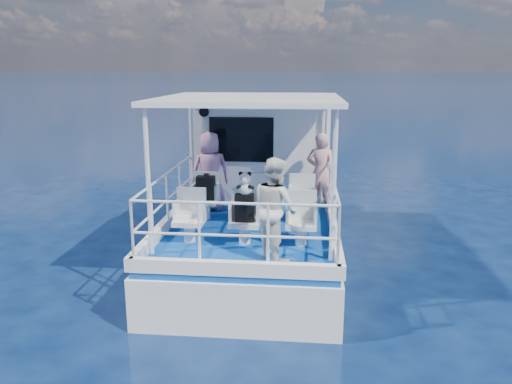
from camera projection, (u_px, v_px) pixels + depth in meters
ground at (252, 269)px, 9.31m from camera, size 2000.00×2000.00×0.00m
hull at (257, 250)px, 10.28m from camera, size 3.00×7.00×1.60m
deck at (257, 211)px, 10.08m from camera, size 2.90×6.90×0.10m
cabin at (263, 145)px, 11.06m from camera, size 2.85×2.00×2.20m
canopy at (250, 99)px, 8.37m from camera, size 3.00×3.20×0.08m
canopy_posts at (250, 166)px, 8.60m from camera, size 2.77×2.97×2.20m
railings at (248, 205)px, 8.42m from camera, size 2.84×3.59×1.00m
seat_port_fwd at (205, 209)px, 9.33m from camera, size 0.48×0.46×0.38m
seat_center_fwd at (253, 210)px, 9.25m from camera, size 0.48×0.46×0.38m
seat_stbd_fwd at (302, 211)px, 9.16m from camera, size 0.48×0.46×0.38m
seat_port_aft at (190, 230)px, 8.08m from camera, size 0.48×0.46×0.38m
seat_center_aft at (245, 232)px, 7.99m from camera, size 0.48×0.46×0.38m
seat_stbd_aft at (301, 234)px, 7.91m from camera, size 0.48×0.46×0.38m
passenger_port_fwd at (210, 171)px, 9.78m from camera, size 0.70×0.62×1.56m
passenger_stbd_fwd at (321, 172)px, 9.70m from camera, size 0.63×0.47×1.56m
passenger_stbd_aft at (275, 208)px, 7.26m from camera, size 0.89×0.93×1.51m
backpack_port at (206, 188)px, 9.21m from camera, size 0.33×0.19×0.44m
backpack_center at (244, 208)px, 7.86m from camera, size 0.29×0.17×0.44m
compact_camera at (207, 175)px, 9.15m from camera, size 0.09×0.05×0.05m
panda at (245, 183)px, 7.76m from camera, size 0.23×0.20×0.36m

